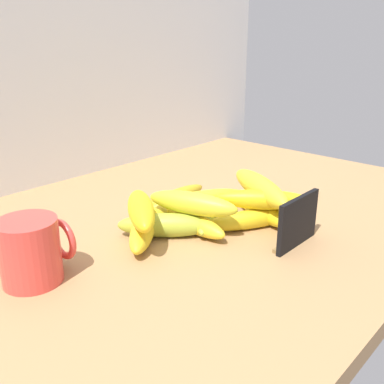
{
  "coord_description": "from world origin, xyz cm",
  "views": [
    {
      "loc": [
        -59.19,
        -50.66,
        35.48
      ],
      "look_at": [
        -2.79,
        0.76,
        8.0
      ],
      "focal_mm": 41.02,
      "sensor_mm": 36.0,
      "label": 1
    }
  ],
  "objects_px": {
    "banana_0": "(190,221)",
    "banana_2": "(261,209)",
    "banana_11": "(192,203)",
    "banana_9": "(255,219)",
    "banana_7": "(208,216)",
    "banana_5": "(198,201)",
    "banana_3": "(143,230)",
    "banana_4": "(186,212)",
    "banana_8": "(166,225)",
    "coffee_mug": "(32,251)",
    "chalkboard_sign": "(298,223)",
    "banana_10": "(260,188)",
    "banana_13": "(263,200)",
    "banana_12": "(141,210)",
    "banana_6": "(158,218)",
    "banana_1": "(171,199)"
  },
  "relations": [
    {
      "from": "banana_0",
      "to": "banana_2",
      "type": "xyz_separation_m",
      "value": [
        0.13,
        -0.06,
        0.0
      ]
    },
    {
      "from": "banana_11",
      "to": "banana_9",
      "type": "bearing_deg",
      "value": -34.62
    },
    {
      "from": "banana_7",
      "to": "banana_9",
      "type": "xyz_separation_m",
      "value": [
        0.05,
        -0.07,
        0.0
      ]
    },
    {
      "from": "banana_2",
      "to": "banana_5",
      "type": "bearing_deg",
      "value": 111.94
    },
    {
      "from": "banana_5",
      "to": "banana_3",
      "type": "bearing_deg",
      "value": -172.44
    },
    {
      "from": "banana_2",
      "to": "banana_5",
      "type": "relative_size",
      "value": 0.77
    },
    {
      "from": "banana_4",
      "to": "banana_11",
      "type": "height_order",
      "value": "banana_11"
    },
    {
      "from": "banana_0",
      "to": "banana_3",
      "type": "bearing_deg",
      "value": 159.11
    },
    {
      "from": "banana_8",
      "to": "coffee_mug",
      "type": "bearing_deg",
      "value": 171.38
    },
    {
      "from": "chalkboard_sign",
      "to": "banana_5",
      "type": "distance_m",
      "value": 0.22
    },
    {
      "from": "banana_0",
      "to": "banana_5",
      "type": "relative_size",
      "value": 0.82
    },
    {
      "from": "banana_7",
      "to": "banana_9",
      "type": "bearing_deg",
      "value": -55.64
    },
    {
      "from": "banana_10",
      "to": "banana_3",
      "type": "bearing_deg",
      "value": 157.59
    },
    {
      "from": "coffee_mug",
      "to": "banana_3",
      "type": "bearing_deg",
      "value": -5.34
    },
    {
      "from": "coffee_mug",
      "to": "banana_10",
      "type": "bearing_deg",
      "value": -14.74
    },
    {
      "from": "banana_2",
      "to": "banana_13",
      "type": "height_order",
      "value": "banana_13"
    },
    {
      "from": "banana_12",
      "to": "banana_2",
      "type": "bearing_deg",
      "value": -21.68
    },
    {
      "from": "banana_3",
      "to": "banana_13",
      "type": "bearing_deg",
      "value": -32.48
    },
    {
      "from": "banana_0",
      "to": "banana_2",
      "type": "bearing_deg",
      "value": -25.99
    },
    {
      "from": "banana_4",
      "to": "banana_6",
      "type": "relative_size",
      "value": 0.9
    },
    {
      "from": "banana_4",
      "to": "banana_13",
      "type": "xyz_separation_m",
      "value": [
        0.07,
        -0.12,
        0.03
      ]
    },
    {
      "from": "coffee_mug",
      "to": "banana_11",
      "type": "xyz_separation_m",
      "value": [
        0.26,
        -0.06,
        0.01
      ]
    },
    {
      "from": "banana_2",
      "to": "banana_6",
      "type": "relative_size",
      "value": 0.92
    },
    {
      "from": "banana_0",
      "to": "banana_10",
      "type": "bearing_deg",
      "value": -23.34
    },
    {
      "from": "banana_8",
      "to": "banana_12",
      "type": "relative_size",
      "value": 1.06
    },
    {
      "from": "banana_1",
      "to": "banana_8",
      "type": "distance_m",
      "value": 0.13
    },
    {
      "from": "banana_12",
      "to": "banana_7",
      "type": "bearing_deg",
      "value": -13.49
    },
    {
      "from": "chalkboard_sign",
      "to": "banana_4",
      "type": "bearing_deg",
      "value": 104.18
    },
    {
      "from": "banana_3",
      "to": "banana_11",
      "type": "bearing_deg",
      "value": -29.5
    },
    {
      "from": "banana_6",
      "to": "banana_10",
      "type": "height_order",
      "value": "banana_10"
    },
    {
      "from": "banana_2",
      "to": "banana_9",
      "type": "xyz_separation_m",
      "value": [
        -0.04,
        -0.01,
        -0.0
      ]
    },
    {
      "from": "banana_3",
      "to": "banana_5",
      "type": "distance_m",
      "value": 0.16
    },
    {
      "from": "banana_1",
      "to": "banana_4",
      "type": "bearing_deg",
      "value": -113.29
    },
    {
      "from": "banana_8",
      "to": "banana_12",
      "type": "xyz_separation_m",
      "value": [
        -0.04,
        0.01,
        0.04
      ]
    },
    {
      "from": "banana_11",
      "to": "banana_7",
      "type": "bearing_deg",
      "value": 5.5
    },
    {
      "from": "banana_8",
      "to": "banana_7",
      "type": "bearing_deg",
      "value": -14.37
    },
    {
      "from": "banana_4",
      "to": "banana_9",
      "type": "bearing_deg",
      "value": -60.94
    },
    {
      "from": "banana_7",
      "to": "banana_10",
      "type": "relative_size",
      "value": 0.76
    },
    {
      "from": "banana_2",
      "to": "banana_6",
      "type": "distance_m",
      "value": 0.19
    },
    {
      "from": "banana_7",
      "to": "banana_11",
      "type": "xyz_separation_m",
      "value": [
        -0.05,
        -0.0,
        0.04
      ]
    },
    {
      "from": "coffee_mug",
      "to": "banana_2",
      "type": "relative_size",
      "value": 0.62
    },
    {
      "from": "banana_2",
      "to": "banana_11",
      "type": "distance_m",
      "value": 0.15
    },
    {
      "from": "banana_4",
      "to": "banana_2",
      "type": "bearing_deg",
      "value": -43.27
    },
    {
      "from": "banana_9",
      "to": "banana_8",
      "type": "bearing_deg",
      "value": 145.49
    },
    {
      "from": "banana_7",
      "to": "banana_9",
      "type": "relative_size",
      "value": 0.77
    },
    {
      "from": "banana_3",
      "to": "banana_6",
      "type": "bearing_deg",
      "value": 20.79
    },
    {
      "from": "banana_10",
      "to": "banana_13",
      "type": "height_order",
      "value": "banana_10"
    },
    {
      "from": "banana_6",
      "to": "banana_9",
      "type": "height_order",
      "value": "banana_6"
    },
    {
      "from": "banana_3",
      "to": "banana_4",
      "type": "height_order",
      "value": "banana_3"
    },
    {
      "from": "banana_3",
      "to": "banana_4",
      "type": "bearing_deg",
      "value": 1.08
    }
  ]
}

